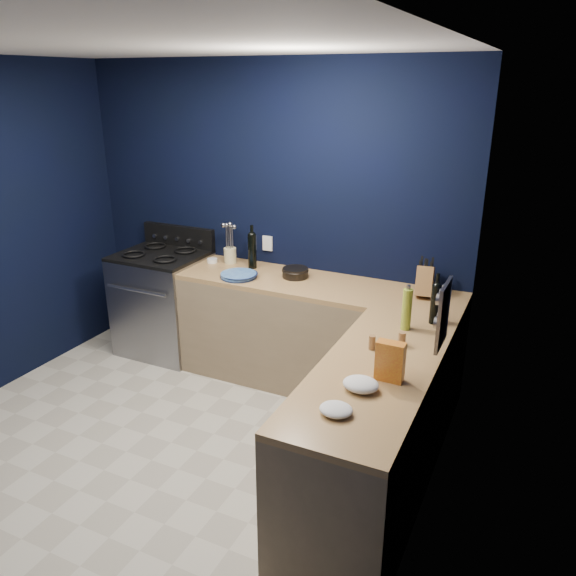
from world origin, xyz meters
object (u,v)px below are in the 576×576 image
Objects in this scene: plate_stack at (239,275)px; knife_block at (425,281)px; crouton_bag at (390,361)px; utensil_crock at (230,255)px; gas_range at (164,304)px.

plate_stack is 1.48m from knife_block.
knife_block is 1.36m from crouton_bag.
plate_stack is 0.41m from utensil_crock.
gas_range is at bearing 175.75° from knife_block.
knife_block reaches higher than crouton_bag.
gas_range is 6.73× the size of utensil_crock.
plate_stack is at bearing 145.47° from crouton_bag.
knife_block reaches higher than plate_stack.
utensil_crock is 0.62× the size of knife_block.
plate_stack is (0.89, -0.13, 0.46)m from gas_range.
utensil_crock is 0.61× the size of crouton_bag.
plate_stack is 1.32× the size of crouton_bag.
utensil_crock is (0.63, 0.18, 0.51)m from gas_range.
knife_block is 0.99× the size of crouton_bag.
utensil_crock is at bearing 15.89° from gas_range.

